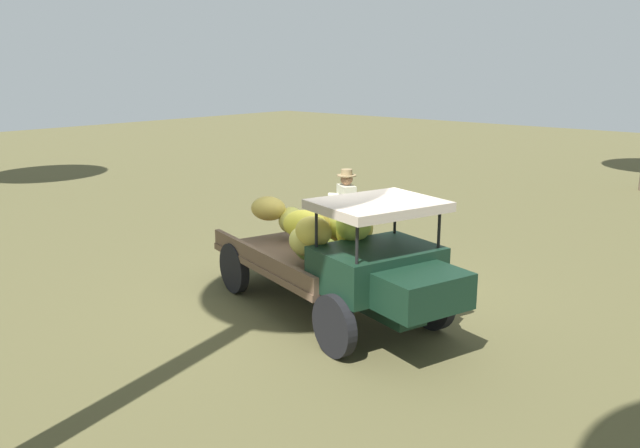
% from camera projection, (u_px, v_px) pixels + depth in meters
% --- Properties ---
extents(ground_plane, '(60.00, 60.00, 0.00)m').
position_uv_depth(ground_plane, '(333.00, 304.00, 9.87)').
color(ground_plane, brown).
extents(truck, '(4.66, 2.70, 1.84)m').
position_uv_depth(truck, '(339.00, 252.00, 9.20)').
color(truck, black).
rests_on(truck, ground).
extents(farmer, '(0.58, 0.55, 1.72)m').
position_uv_depth(farmer, '(346.00, 210.00, 11.69)').
color(farmer, '#BAB8A2').
rests_on(farmer, ground).
extents(loose_banana_bunch, '(0.70, 0.69, 0.32)m').
position_uv_depth(loose_banana_bunch, '(449.00, 275.00, 10.71)').
color(loose_banana_bunch, gold).
rests_on(loose_banana_bunch, ground).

